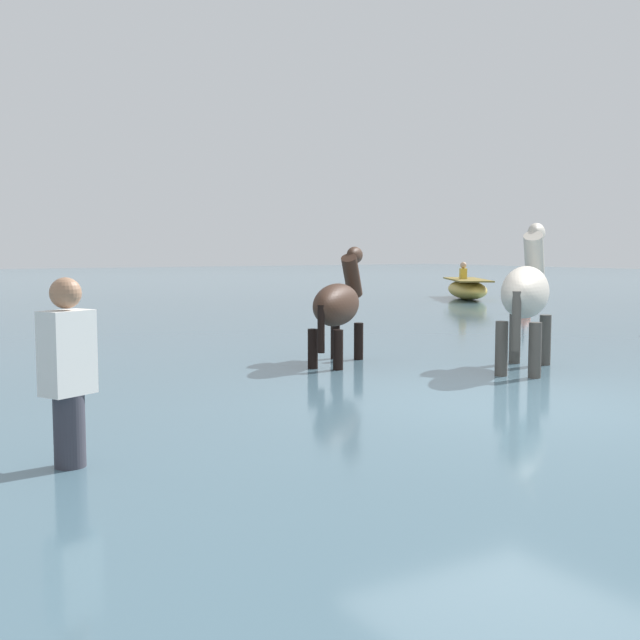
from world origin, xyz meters
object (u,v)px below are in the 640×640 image
at_px(horse_lead_dark_bay, 338,308).
at_px(channel_buoy, 524,305).
at_px(person_wading_mid, 69,396).
at_px(horse_trailing_pinto, 526,296).
at_px(boat_far_inshore, 467,289).

xyz_separation_m(horse_lead_dark_bay, channel_buoy, (7.77, 4.36, -0.51)).
xyz_separation_m(horse_lead_dark_bay, person_wading_mid, (-4.00, -2.97, -0.22)).
bearing_deg(horse_trailing_pinto, boat_far_inshore, 50.53).
bearing_deg(boat_far_inshore, horse_lead_dark_bay, -139.15).
xyz_separation_m(horse_lead_dark_bay, horse_trailing_pinto, (1.59, -1.56, 0.17)).
bearing_deg(person_wading_mid, channel_buoy, 31.92).
relative_size(person_wading_mid, channel_buoy, 2.17).
xyz_separation_m(horse_lead_dark_bay, boat_far_inshore, (9.99, 8.64, -0.39)).
height_order(horse_trailing_pinto, person_wading_mid, horse_trailing_pinto).
bearing_deg(channel_buoy, person_wading_mid, -148.08).
height_order(horse_trailing_pinto, channel_buoy, horse_trailing_pinto).
bearing_deg(person_wading_mid, horse_lead_dark_bay, 36.61).
bearing_deg(boat_far_inshore, person_wading_mid, -140.31).
bearing_deg(horse_trailing_pinto, person_wading_mid, -165.85).
relative_size(boat_far_inshore, person_wading_mid, 1.94).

